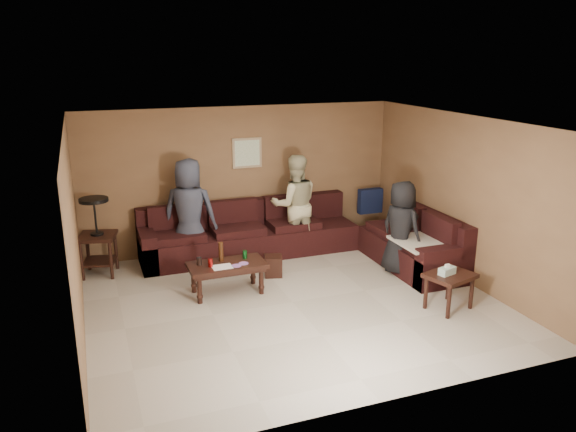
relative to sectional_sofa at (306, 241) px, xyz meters
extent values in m
plane|color=#B4AA98|center=(-0.81, -1.52, -0.33)|extent=(5.50, 5.50, 0.00)
cube|color=silver|center=(-0.81, -1.52, 2.12)|extent=(5.50, 5.00, 0.10)
cube|color=brown|center=(-0.81, 0.98, 0.92)|extent=(5.50, 0.10, 2.50)
cube|color=brown|center=(-0.81, -4.02, 0.92)|extent=(5.50, 0.10, 2.50)
cube|color=brown|center=(-3.56, -1.52, 0.92)|extent=(0.10, 5.00, 2.50)
cube|color=brown|center=(1.94, -1.52, 0.92)|extent=(0.10, 5.00, 2.50)
cube|color=black|center=(-0.81, 0.53, -0.10)|extent=(3.70, 0.90, 0.45)
cube|color=black|center=(-0.81, 0.86, 0.35)|extent=(3.70, 0.24, 0.45)
cube|color=black|center=(-2.54, 0.53, -0.01)|extent=(0.24, 0.90, 0.63)
cube|color=black|center=(1.49, -0.92, -0.10)|extent=(0.90, 2.00, 0.45)
cube|color=black|center=(1.82, -0.92, 0.35)|extent=(0.24, 2.00, 0.45)
cube|color=black|center=(1.49, -1.80, -0.01)|extent=(0.90, 0.24, 0.63)
cube|color=#101735|center=(1.49, 0.53, 0.42)|extent=(0.45, 0.14, 0.45)
cube|color=beige|center=(1.49, -1.37, 0.25)|extent=(1.00, 0.85, 0.04)
cube|color=black|center=(-1.59, -0.90, 0.11)|extent=(1.11, 0.56, 0.06)
cube|color=black|center=(-1.59, -0.90, 0.05)|extent=(1.03, 0.48, 0.05)
cylinder|color=black|center=(-2.03, -1.10, -0.13)|extent=(0.07, 0.07, 0.40)
cylinder|color=black|center=(-1.13, -1.09, -0.13)|extent=(0.07, 0.07, 0.40)
cylinder|color=black|center=(-2.04, -0.70, -0.13)|extent=(0.07, 0.07, 0.40)
cylinder|color=black|center=(-1.14, -0.69, -0.13)|extent=(0.07, 0.07, 0.40)
cylinder|color=#B11414|center=(-1.84, -0.95, 0.20)|extent=(0.07, 0.07, 0.12)
cylinder|color=#136B23|center=(-1.29, -0.79, 0.20)|extent=(0.07, 0.07, 0.12)
cylinder|color=#331A0B|center=(-1.64, -0.78, 0.28)|extent=(0.07, 0.07, 0.28)
cylinder|color=black|center=(-1.97, -0.82, 0.19)|extent=(0.08, 0.08, 0.11)
cube|color=white|center=(-1.68, -1.02, 0.14)|extent=(0.28, 0.22, 0.00)
cylinder|color=#EB538C|center=(-1.48, -1.05, 0.14)|extent=(0.14, 0.14, 0.01)
cylinder|color=#EB538C|center=(-1.36, -0.99, 0.14)|extent=(0.14, 0.14, 0.01)
cube|color=black|center=(-3.29, 0.50, 0.30)|extent=(0.66, 0.66, 0.05)
cube|color=black|center=(-3.29, 0.50, -0.11)|extent=(0.58, 0.58, 0.03)
cylinder|color=black|center=(-3.55, 0.34, -0.01)|extent=(0.05, 0.05, 0.63)
cylinder|color=black|center=(-3.13, 0.23, -0.01)|extent=(0.05, 0.05, 0.63)
cylinder|color=black|center=(-3.44, 0.76, -0.01)|extent=(0.05, 0.05, 0.63)
cylinder|color=black|center=(-3.02, 0.65, -0.01)|extent=(0.05, 0.05, 0.63)
cylinder|color=black|center=(-3.29, 0.50, 0.35)|extent=(0.20, 0.20, 0.03)
cylinder|color=black|center=(-3.29, 0.50, 0.63)|extent=(0.03, 0.03, 0.52)
cylinder|color=black|center=(-3.29, 0.50, 0.89)|extent=(0.43, 0.43, 0.05)
cube|color=black|center=(1.11, -2.44, 0.15)|extent=(0.73, 0.66, 0.06)
cylinder|color=black|center=(0.93, -2.69, -0.09)|extent=(0.06, 0.06, 0.48)
cylinder|color=black|center=(1.40, -2.55, -0.09)|extent=(0.06, 0.06, 0.48)
cylinder|color=black|center=(0.82, -2.33, -0.09)|extent=(0.06, 0.06, 0.48)
cylinder|color=black|center=(1.29, -2.19, -0.09)|extent=(0.06, 0.06, 0.48)
cube|color=silver|center=(1.05, -2.44, 0.23)|extent=(0.26, 0.18, 0.10)
cube|color=white|center=(1.05, -2.44, 0.30)|extent=(0.06, 0.04, 0.05)
cube|color=black|center=(-0.75, -0.50, -0.17)|extent=(0.33, 0.33, 0.32)
cube|color=#A08764|center=(-0.71, 0.96, 1.37)|extent=(0.52, 0.03, 0.52)
cube|color=white|center=(-0.71, 0.95, 1.37)|extent=(0.44, 0.01, 0.44)
imported|color=#303443|center=(-1.84, 0.47, 0.56)|extent=(1.01, 0.86, 1.76)
imported|color=#BCB58C|center=(-0.05, 0.39, 0.54)|extent=(0.92, 0.76, 1.72)
imported|color=black|center=(1.15, -1.09, 0.42)|extent=(0.69, 0.84, 1.49)
camera|label=1|loc=(-3.38, -8.25, 3.05)|focal=35.00mm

